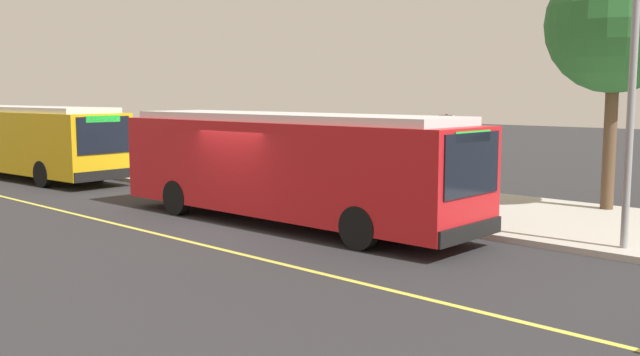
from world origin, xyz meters
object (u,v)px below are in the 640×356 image
transit_bus_second (23,139)px  route_sign_post (446,153)px  pedestrian_commuter (363,171)px  waiting_bench (407,187)px  transit_bus_main (287,164)px

transit_bus_second → route_sign_post: (18.91, 2.74, 0.34)m
transit_bus_second → route_sign_post: bearing=8.2°
transit_bus_second → pedestrian_commuter: bearing=13.9°
route_sign_post → waiting_bench: bearing=143.4°
transit_bus_main → waiting_bench: bearing=81.7°
transit_bus_main → route_sign_post: bearing=37.0°
transit_bus_second → waiting_bench: bearing=16.2°
route_sign_post → pedestrian_commuter: size_ratio=1.66×
route_sign_post → pedestrian_commuter: route_sign_post is taller
route_sign_post → pedestrian_commuter: (-3.67, 1.04, -0.84)m
transit_bus_main → route_sign_post: (3.32, 2.50, 0.34)m
transit_bus_main → waiting_bench: (0.66, 4.47, -0.98)m
waiting_bench → pedestrian_commuter: bearing=-137.2°
transit_bus_main → transit_bus_second: bearing=-179.1°
transit_bus_second → pedestrian_commuter: transit_bus_second is taller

